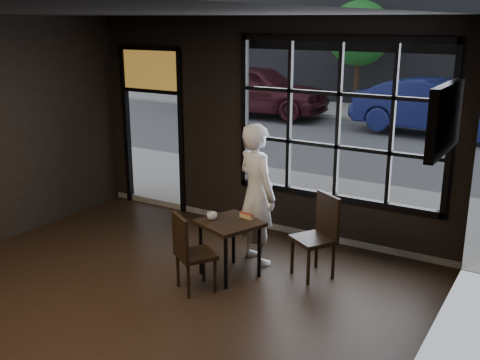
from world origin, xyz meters
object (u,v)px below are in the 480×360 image
Objects in this scene: man at (257,194)px; navy_car at (436,106)px; chair_near at (196,252)px; cafe_table at (230,248)px.

man reaches higher than navy_car.
man is (0.20, 1.11, 0.46)m from chair_near.
cafe_table is 0.39× the size of man.
man is 9.83m from navy_car.
navy_car is at bearing -62.64° from man.
man is (0.06, 0.57, 0.58)m from cafe_table.
chair_near is (-0.14, -0.54, 0.12)m from cafe_table.
navy_car is (0.30, 10.94, 0.36)m from chair_near.
cafe_table is 0.57m from chair_near.
cafe_table is at bearing -72.12° from chair_near.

